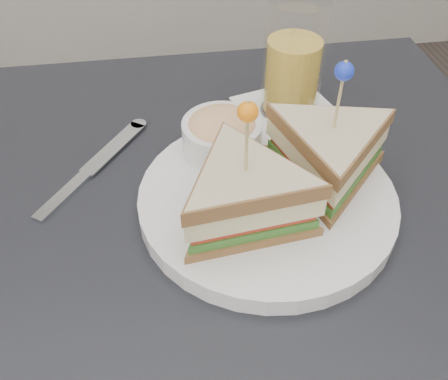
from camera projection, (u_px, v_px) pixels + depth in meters
The scene contains 4 objects.
table at pixel (217, 273), 0.59m from camera, with size 0.80×0.80×0.75m.
plate_meal at pixel (276, 175), 0.54m from camera, with size 0.38×0.38×0.17m.
cutlery_knife at pixel (91, 170), 0.61m from camera, with size 0.14×0.18×0.01m.
drink_set at pixel (293, 66), 0.66m from camera, with size 0.16×0.16×0.16m.
Camera 1 is at (-0.05, -0.36, 1.15)m, focal length 40.00 mm.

